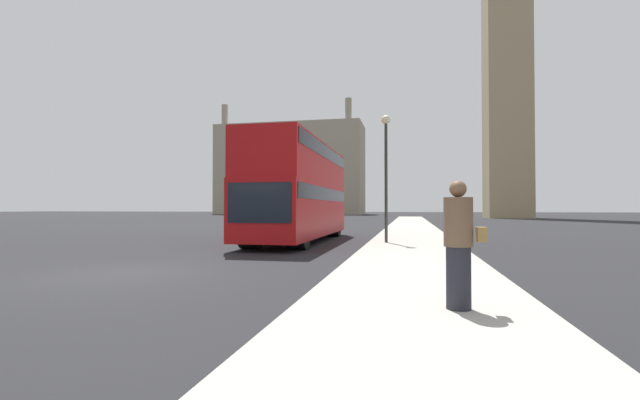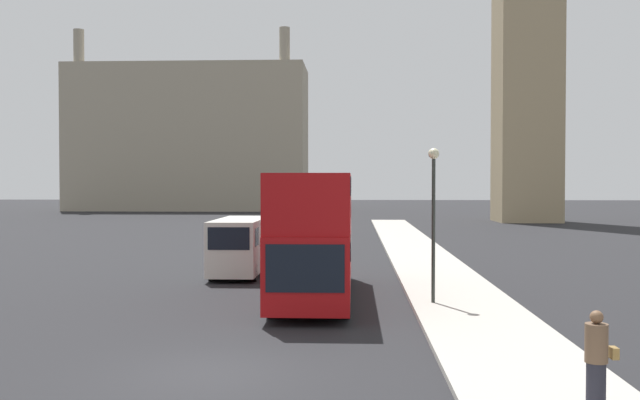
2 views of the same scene
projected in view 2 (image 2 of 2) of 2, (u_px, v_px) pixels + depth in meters
The scene contains 8 objects.
ground_plane at pixel (210, 373), 15.36m from camera, with size 300.00×300.00×0.00m, color black.
sidewalk_strip at pixel (527, 373), 15.05m from camera, with size 3.49×120.00×0.15m.
building_block_distant at pixel (190, 139), 105.23m from camera, with size 34.31×12.22×25.67m.
red_double_decker_bus at pixel (315, 230), 25.17m from camera, with size 2.57×10.56×4.38m.
white_van at pixel (240, 245), 31.44m from camera, with size 2.02×5.93×2.49m.
pedestrian at pixel (597, 361), 12.30m from camera, with size 0.55×0.39×1.75m.
street_lamp at pixel (434, 199), 23.38m from camera, with size 0.36×0.36×5.08m.
parked_sedan at pixel (279, 228), 53.88m from camera, with size 1.79×4.68×1.49m.
Camera 2 is at (3.07, -15.14, 4.11)m, focal length 40.00 mm.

